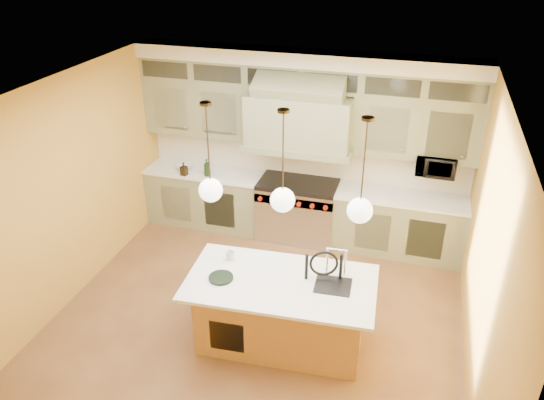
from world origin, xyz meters
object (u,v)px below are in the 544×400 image
(kitchen_island, at_px, (282,310))
(microwave, at_px, (436,165))
(range, at_px, (298,209))
(counter_stool, at_px, (324,300))

(kitchen_island, bearing_deg, microwave, 54.70)
(range, height_order, counter_stool, counter_stool)
(counter_stool, distance_m, microwave, 2.82)
(microwave, bearing_deg, counter_stool, -112.84)
(counter_stool, xyz_separation_m, microwave, (1.06, 2.52, 0.71))
(range, xyz_separation_m, microwave, (1.95, 0.11, 0.96))
(kitchen_island, height_order, counter_stool, kitchen_island)
(counter_stool, bearing_deg, microwave, 50.52)
(kitchen_island, distance_m, microwave, 3.10)
(counter_stool, bearing_deg, range, 93.62)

